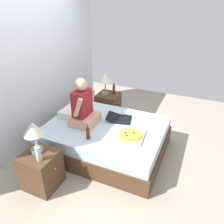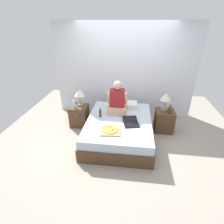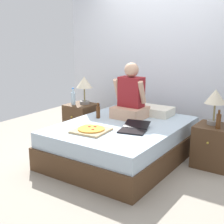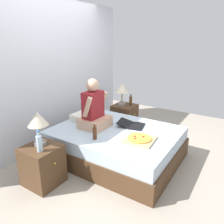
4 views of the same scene
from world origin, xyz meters
name	(u,v)px [view 2 (image 2 of 4)]	position (x,y,z in m)	size (l,w,h in m)	color
ground_plane	(119,137)	(0.00, 0.00, 0.00)	(5.80, 5.80, 0.00)	#9E9384
wall_back	(124,71)	(0.00, 1.32, 1.25)	(3.80, 0.12, 2.50)	silver
bed	(119,129)	(0.00, 0.00, 0.24)	(1.48, 1.93, 0.49)	#4C331E
nightstand_left	(79,115)	(-1.08, 0.45, 0.27)	(0.44, 0.47, 0.54)	#4C331E
lamp_on_left_nightstand	(80,94)	(-1.04, 0.50, 0.86)	(0.26, 0.26, 0.45)	gray
water_bottle	(74,104)	(-1.16, 0.36, 0.65)	(0.07, 0.07, 0.28)	silver
nightstand_right	(164,121)	(1.08, 0.45, 0.27)	(0.44, 0.47, 0.54)	#4C331E
lamp_on_right_nightstand	(166,98)	(1.05, 0.50, 0.86)	(0.26, 0.26, 0.45)	gray
beer_bottle	(170,110)	(1.15, 0.35, 0.63)	(0.06, 0.06, 0.23)	#512D14
pillow	(127,105)	(0.13, 0.68, 0.55)	(0.52, 0.34, 0.12)	silver
person_seated	(117,101)	(-0.08, 0.35, 0.77)	(0.47, 0.40, 0.78)	tan
laptop	(131,123)	(0.27, -0.16, 0.51)	(0.40, 0.48, 0.07)	black
pizza_box	(110,130)	(-0.14, -0.48, 0.51)	(0.43, 0.43, 0.05)	tan
beer_bottle_on_bed	(100,113)	(-0.45, 0.07, 0.58)	(0.06, 0.06, 0.22)	#4C2811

